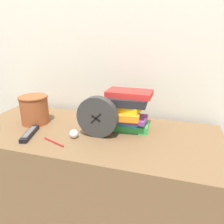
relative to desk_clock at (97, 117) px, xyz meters
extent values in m
cube|color=silver|center=(-0.05, 0.40, 0.35)|extent=(6.00, 0.04, 2.40)
cube|color=brown|center=(-0.05, 0.04, -0.48)|extent=(1.35, 0.58, 0.75)
cylinder|color=#333333|center=(0.00, 0.00, 0.00)|extent=(0.21, 0.04, 0.21)
cylinder|color=white|center=(0.00, -0.01, 0.00)|extent=(0.18, 0.01, 0.18)
cube|color=black|center=(0.00, -0.02, 0.00)|extent=(0.05, 0.01, 0.03)
cube|color=black|center=(0.00, -0.02, 0.00)|extent=(0.06, 0.01, 0.06)
cylinder|color=black|center=(0.00, -0.02, 0.00)|extent=(0.01, 0.01, 0.01)
cube|color=green|center=(0.13, 0.13, -0.09)|extent=(0.23, 0.14, 0.04)
cube|color=#2D9ED1|center=(0.10, 0.14, -0.06)|extent=(0.20, 0.16, 0.02)
cube|color=#7A3899|center=(0.12, 0.12, -0.04)|extent=(0.22, 0.13, 0.02)
cube|color=orange|center=(0.10, 0.11, -0.01)|extent=(0.20, 0.19, 0.03)
cube|color=yellow|center=(0.11, 0.14, 0.02)|extent=(0.19, 0.18, 0.03)
cube|color=#232328|center=(0.11, 0.14, 0.06)|extent=(0.23, 0.18, 0.04)
cube|color=red|center=(0.13, 0.14, 0.09)|extent=(0.24, 0.14, 0.03)
cylinder|color=#994C28|center=(-0.41, 0.06, -0.02)|extent=(0.16, 0.16, 0.16)
torus|color=brown|center=(-0.41, 0.06, 0.05)|extent=(0.16, 0.16, 0.01)
cube|color=black|center=(-0.34, -0.10, -0.09)|extent=(0.08, 0.18, 0.02)
cube|color=#59595E|center=(-0.34, -0.10, -0.08)|extent=(0.06, 0.14, 0.00)
sphere|color=white|center=(-0.11, -0.05, -0.08)|extent=(0.04, 0.04, 0.04)
cylinder|color=#B21E1E|center=(-0.18, -0.13, -0.10)|extent=(0.13, 0.06, 0.01)
camera|label=1|loc=(0.36, -0.94, 0.39)|focal=35.00mm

